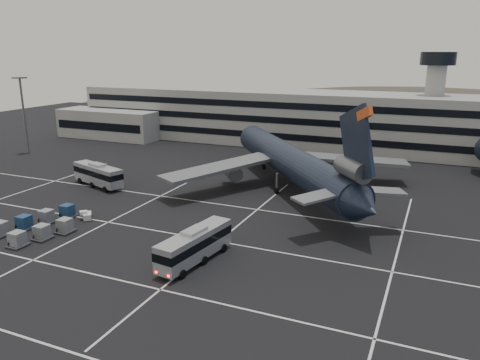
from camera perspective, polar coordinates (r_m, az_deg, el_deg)
name	(u,v)px	position (r m, az deg, el deg)	size (l,w,h in m)	color
ground	(125,238)	(65.05, -13.83, -6.92)	(260.00, 260.00, 0.00)	black
lane_markings	(134,237)	(65.05, -12.77, -6.85)	(90.00, 55.62, 0.01)	silver
terminal	(278,118)	(126.37, 4.67, 7.56)	(125.00, 26.00, 24.00)	gray
hills	(393,135)	(221.22, 18.19, 5.29)	(352.00, 180.00, 44.00)	#38332B
lightpole_left	(23,105)	(124.39, -24.96, 8.33)	(2.40, 2.40, 18.28)	slate
trijet_main	(291,162)	(83.59, 6.29, 2.24)	(40.98, 48.25, 18.08)	black
bus_near	(195,244)	(55.89, -5.54, -7.78)	(4.36, 12.15, 4.20)	#9B9EA3
bus_far	(98,174)	(90.06, -16.93, 0.72)	(12.49, 6.52, 4.32)	#9B9EA3
tug_b	(87,216)	(73.39, -18.12, -4.15)	(2.36, 2.42, 1.36)	silver
uld_cluster	(38,225)	(70.88, -23.39, -5.05)	(9.92, 13.88, 2.00)	#2D2D30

